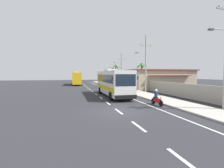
# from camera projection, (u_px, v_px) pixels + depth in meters

# --- Properties ---
(ground_plane) EXTENTS (160.00, 160.00, 0.00)m
(ground_plane) POSITION_uv_depth(u_px,v_px,m) (119.00, 111.00, 13.47)
(ground_plane) COLOR #28282D
(sidewalk_kerb) EXTENTS (3.20, 90.00, 0.14)m
(sidewalk_kerb) POSITION_uv_depth(u_px,v_px,m) (142.00, 94.00, 24.83)
(sidewalk_kerb) COLOR #A8A399
(sidewalk_kerb) RESTS_ON ground
(lane_markings) EXTENTS (3.83, 71.00, 0.01)m
(lane_markings) POSITION_uv_depth(u_px,v_px,m) (107.00, 92.00, 28.19)
(lane_markings) COLOR white
(lane_markings) RESTS_ON ground
(boundary_wall) EXTENTS (0.24, 60.00, 1.87)m
(boundary_wall) POSITION_uv_depth(u_px,v_px,m) (152.00, 86.00, 29.60)
(boundary_wall) COLOR #9E998E
(boundary_wall) RESTS_ON ground
(coach_bus_foreground) EXTENTS (3.02, 11.28, 3.80)m
(coach_bus_foreground) POSITION_uv_depth(u_px,v_px,m) (113.00, 82.00, 23.09)
(coach_bus_foreground) COLOR silver
(coach_bus_foreground) RESTS_ON ground
(coach_bus_far_lane) EXTENTS (3.16, 12.29, 3.82)m
(coach_bus_far_lane) POSITION_uv_depth(u_px,v_px,m) (77.00, 78.00, 48.06)
(coach_bus_far_lane) COLOR gold
(coach_bus_far_lane) RESTS_ON ground
(motorcycle_beside_bus) EXTENTS (0.56, 1.96, 1.58)m
(motorcycle_beside_bus) POSITION_uv_depth(u_px,v_px,m) (157.00, 99.00, 16.24)
(motorcycle_beside_bus) COLOR black
(motorcycle_beside_bus) RESTS_ON ground
(motorcycle_trailing) EXTENTS (0.56, 1.96, 1.55)m
(motorcycle_trailing) POSITION_uv_depth(u_px,v_px,m) (114.00, 87.00, 31.24)
(motorcycle_trailing) COLOR black
(motorcycle_trailing) RESTS_ON ground
(pedestrian_near_kerb) EXTENTS (0.36, 0.36, 1.64)m
(pedestrian_near_kerb) POSITION_uv_depth(u_px,v_px,m) (128.00, 85.00, 32.74)
(pedestrian_near_kerb) COLOR black
(pedestrian_near_kerb) RESTS_ON sidewalk_kerb
(utility_pole_mid) EXTENTS (2.92, 0.24, 9.51)m
(utility_pole_mid) POSITION_uv_depth(u_px,v_px,m) (145.00, 63.00, 27.07)
(utility_pole_mid) COLOR #9E9E99
(utility_pole_mid) RESTS_ON ground
(utility_pole_far) EXTENTS (3.15, 0.24, 8.35)m
(utility_pole_far) POSITION_uv_depth(u_px,v_px,m) (121.00, 69.00, 40.79)
(utility_pole_far) COLOR #9E9E99
(utility_pole_far) RESTS_ON ground
(palm_nearest) EXTENTS (2.60, 2.59, 5.44)m
(palm_nearest) POSITION_uv_depth(u_px,v_px,m) (142.00, 71.00, 33.84)
(palm_nearest) COLOR brown
(palm_nearest) RESTS_ON ground
(palm_second) EXTENTS (4.09, 3.46, 5.62)m
(palm_second) POSITION_uv_depth(u_px,v_px,m) (116.00, 70.00, 42.79)
(palm_second) COLOR brown
(palm_second) RESTS_ON ground
(roadside_building) EXTENTS (13.47, 9.84, 4.06)m
(roadside_building) POSITION_uv_depth(u_px,v_px,m) (158.00, 79.00, 35.70)
(roadside_building) COLOR tan
(roadside_building) RESTS_ON ground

